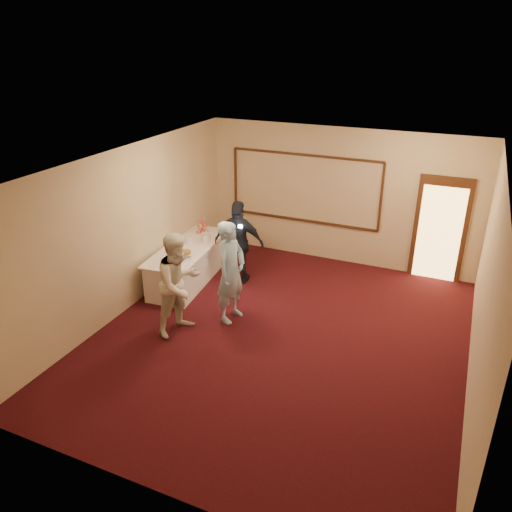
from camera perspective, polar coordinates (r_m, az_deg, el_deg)
The scene contains 14 objects.
floor at distance 8.68m, azimuth 2.76°, elevation -9.25°, with size 7.00×7.00×0.00m, color black.
room_walls at distance 7.75m, azimuth 3.05°, elevation 3.33°, with size 6.04×7.04×3.02m.
wall_molding at distance 11.24m, azimuth 5.54°, elevation 7.68°, with size 3.45×0.04×1.55m.
doorway at distance 10.90m, azimuth 20.27°, elevation 2.81°, with size 1.05×0.07×2.20m.
buffet_table at distance 10.46m, azimuth -7.73°, elevation -0.85°, with size 1.18×2.50×0.77m.
pavlova_tray at distance 9.61m, azimuth -9.15°, elevation -0.25°, with size 0.42×0.56×0.19m.
cupcake_stand at distance 10.95m, azimuth -6.15°, elevation 3.41°, with size 0.28×0.28×0.41m.
plate_stack_a at distance 10.40m, azimuth -7.66°, elevation 1.76°, with size 0.18×0.18×0.15m.
plate_stack_b at distance 10.50m, azimuth -5.76°, elevation 2.15°, with size 0.21×0.21×0.17m.
tart at distance 9.96m, azimuth -8.11°, elevation 0.38°, with size 0.27×0.27×0.06m.
man at distance 8.77m, azimuth -2.89°, elevation -1.84°, with size 0.68×0.45×1.87m, color #A4D5FA.
woman at distance 8.52m, azimuth -8.79°, elevation -3.17°, with size 0.88×0.69×1.81m, color white.
guest at distance 10.13m, azimuth -1.96°, elevation 1.54°, with size 1.03×0.43×1.76m, color black.
camera_flash at distance 9.73m, azimuth -1.82°, elevation 3.40°, with size 0.07×0.04×0.05m, color white.
Camera 1 is at (2.53, -6.78, 4.80)m, focal length 35.00 mm.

